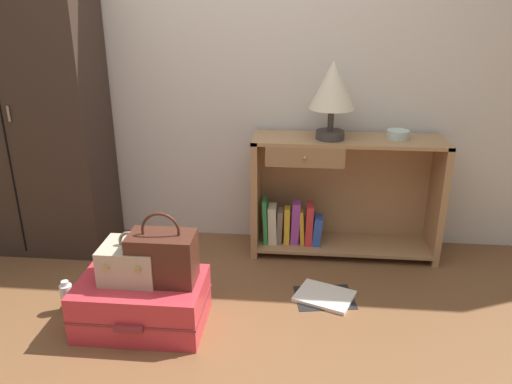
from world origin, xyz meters
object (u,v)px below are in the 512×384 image
Objects in this scene: bottle at (67,297)px; bookshelf at (336,197)px; train_case at (131,261)px; suitcase_large at (142,303)px; wardrobe at (22,105)px; table_lamp at (333,88)px; handbag at (163,257)px; bowl at (398,134)px; open_book_on_floor at (324,296)px.

bookshelf is at bearing 30.40° from bottle.
train_case reaches higher than bottle.
suitcase_large is at bearing -137.35° from bookshelf.
table_lamp is at bearing 0.81° from wardrobe.
wardrobe is at bearing -179.19° from table_lamp.
handbag is 0.63m from bottle.
wardrobe is 2.96× the size of suitcase_large.
wardrobe is 1.26m from bottle.
handbag is (-1.22, -0.90, -0.41)m from bowl.
bottle is at bearing 173.95° from handbag.
bottle is (-0.39, 0.04, -0.26)m from train_case.
train_case is at bearing 145.11° from suitcase_large.
suitcase_large is 1.73× the size of handbag.
wardrobe is at bearing 124.25° from bottle.
bookshelf is at bearing 40.22° from train_case.
bottle is at bearing -154.65° from bowl.
bowl is 0.21× the size of suitcase_large.
open_book_on_floor is (0.97, 0.30, -0.33)m from train_case.
suitcase_large is (-0.99, -0.91, -0.25)m from bookshelf.
wardrobe is 1.89m from table_lamp.
train_case is at bearing -162.94° from open_book_on_floor.
bowl is at bearing 0.66° from bookshelf.
train_case is at bearing -139.78° from bookshelf.
table_lamp is 1.67× the size of train_case.
suitcase_large is at bearing -41.41° from wardrobe.
table_lamp reaches higher than handbag.
bowl reaches higher than handbag.
bowl is 0.48× the size of train_case.
wardrobe is 5.12× the size of handbag.
train_case is 0.76× the size of open_book_on_floor.
table_lamp reaches higher than bookshelf.
bowl reaches higher than open_book_on_floor.
train_case is at bearing 174.97° from handbag.
bookshelf is 6.49× the size of bottle.
handbag is at bearing -133.95° from table_lamp.
train_case is (-1.04, -0.88, -0.03)m from bookshelf.
wardrobe is at bearing 138.28° from train_case.
wardrobe is 1.61× the size of bookshelf.
open_book_on_floor is (1.36, 0.25, -0.07)m from bottle.
wardrobe reaches higher than bowl.
open_book_on_floor is at bearing -91.21° from table_lamp.
handbag is (0.12, 0.02, 0.26)m from suitcase_large.
wardrobe is 1.35m from train_case.
bottle is at bearing -149.60° from bookshelf.
suitcase_large is (0.95, -0.84, -0.81)m from wardrobe.
handbag reaches higher than train_case.
open_book_on_floor is at bearing 19.77° from suitcase_large.
suitcase_large is at bearing -160.23° from open_book_on_floor.
wardrobe is 14.06× the size of bowl.
wardrobe is 2.30m from bowl.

